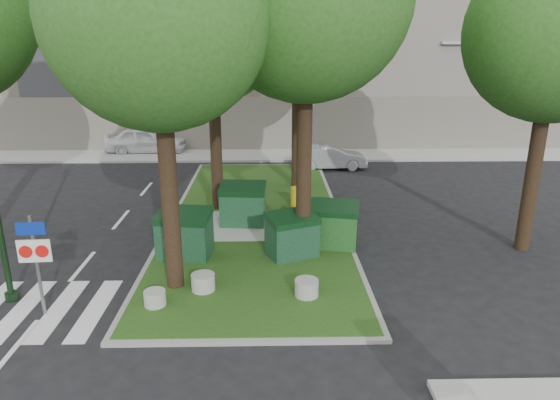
{
  "coord_description": "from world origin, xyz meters",
  "views": [
    {
      "loc": [
        1.01,
        -9.47,
        6.29
      ],
      "look_at": [
        1.3,
        3.98,
        2.0
      ],
      "focal_mm": 32.0,
      "sensor_mm": 36.0,
      "label": 1
    }
  ],
  "objects_px": {
    "dumpster_a": "(185,234)",
    "bollard_left": "(155,298)",
    "dumpster_d": "(333,225)",
    "bollard_mid": "(203,282)",
    "dumpster_c": "(292,235)",
    "tree_median_mid": "(214,21)",
    "traffic_sign_pole": "(35,252)",
    "car_white": "(146,140)",
    "dumpster_b": "(243,204)",
    "bollard_right": "(307,288)",
    "tree_street_right": "(560,15)",
    "car_silver": "(330,157)",
    "litter_bin": "(296,197)"
  },
  "relations": [
    {
      "from": "dumpster_a",
      "to": "bollard_left",
      "type": "xyz_separation_m",
      "value": [
        -0.28,
        -2.93,
        -0.51
      ]
    },
    {
      "from": "dumpster_d",
      "to": "bollard_mid",
      "type": "distance_m",
      "value": 4.76
    },
    {
      "from": "dumpster_c",
      "to": "tree_median_mid",
      "type": "bearing_deg",
      "value": 96.0
    },
    {
      "from": "dumpster_d",
      "to": "traffic_sign_pole",
      "type": "height_order",
      "value": "traffic_sign_pole"
    },
    {
      "from": "dumpster_c",
      "to": "car_white",
      "type": "relative_size",
      "value": 0.38
    },
    {
      "from": "dumpster_b",
      "to": "bollard_right",
      "type": "bearing_deg",
      "value": -66.58
    },
    {
      "from": "bollard_left",
      "to": "bollard_right",
      "type": "xyz_separation_m",
      "value": [
        3.74,
        0.4,
        0.03
      ]
    },
    {
      "from": "dumpster_a",
      "to": "bollard_mid",
      "type": "relative_size",
      "value": 2.79
    },
    {
      "from": "tree_street_right",
      "to": "dumpster_d",
      "type": "bearing_deg",
      "value": 179.23
    },
    {
      "from": "dumpster_a",
      "to": "dumpster_b",
      "type": "bearing_deg",
      "value": 68.1
    },
    {
      "from": "dumpster_d",
      "to": "bollard_left",
      "type": "distance_m",
      "value": 6.08
    },
    {
      "from": "dumpster_c",
      "to": "dumpster_d",
      "type": "height_order",
      "value": "dumpster_d"
    },
    {
      "from": "tree_median_mid",
      "to": "bollard_left",
      "type": "height_order",
      "value": "tree_median_mid"
    },
    {
      "from": "bollard_right",
      "to": "dumpster_a",
      "type": "bearing_deg",
      "value": 143.81
    },
    {
      "from": "tree_street_right",
      "to": "dumpster_c",
      "type": "distance_m",
      "value": 9.71
    },
    {
      "from": "tree_median_mid",
      "to": "car_white",
      "type": "height_order",
      "value": "tree_median_mid"
    },
    {
      "from": "dumpster_d",
      "to": "bollard_left",
      "type": "bearing_deg",
      "value": -131.45
    },
    {
      "from": "dumpster_a",
      "to": "car_white",
      "type": "distance_m",
      "value": 15.81
    },
    {
      "from": "bollard_right",
      "to": "car_white",
      "type": "height_order",
      "value": "car_white"
    },
    {
      "from": "tree_street_right",
      "to": "bollard_mid",
      "type": "height_order",
      "value": "tree_street_right"
    },
    {
      "from": "dumpster_c",
      "to": "traffic_sign_pole",
      "type": "bearing_deg",
      "value": -176.17
    },
    {
      "from": "car_silver",
      "to": "bollard_right",
      "type": "bearing_deg",
      "value": 167.3
    },
    {
      "from": "bollard_mid",
      "to": "litter_bin",
      "type": "relative_size",
      "value": 0.81
    },
    {
      "from": "dumpster_d",
      "to": "car_white",
      "type": "xyz_separation_m",
      "value": [
        -9.21,
        14.36,
        -0.01
      ]
    },
    {
      "from": "tree_street_right",
      "to": "car_silver",
      "type": "xyz_separation_m",
      "value": [
        -4.98,
        10.44,
        -6.37
      ]
    },
    {
      "from": "tree_median_mid",
      "to": "car_silver",
      "type": "bearing_deg",
      "value": 52.06
    },
    {
      "from": "car_white",
      "to": "tree_median_mid",
      "type": "bearing_deg",
      "value": -153.29
    },
    {
      "from": "bollard_right",
      "to": "dumpster_b",
      "type": "bearing_deg",
      "value": 109.34
    },
    {
      "from": "bollard_left",
      "to": "litter_bin",
      "type": "xyz_separation_m",
      "value": [
        3.86,
        7.65,
        0.19
      ]
    },
    {
      "from": "dumpster_b",
      "to": "dumpster_c",
      "type": "relative_size",
      "value": 0.96
    },
    {
      "from": "tree_median_mid",
      "to": "dumpster_d",
      "type": "bearing_deg",
      "value": -45.04
    },
    {
      "from": "traffic_sign_pole",
      "to": "car_white",
      "type": "distance_m",
      "value": 18.3
    },
    {
      "from": "tree_street_right",
      "to": "bollard_left",
      "type": "bearing_deg",
      "value": -161.74
    },
    {
      "from": "tree_median_mid",
      "to": "car_silver",
      "type": "distance_m",
      "value": 10.36
    },
    {
      "from": "traffic_sign_pole",
      "to": "dumpster_c",
      "type": "bearing_deg",
      "value": 22.92
    },
    {
      "from": "dumpster_a",
      "to": "litter_bin",
      "type": "bearing_deg",
      "value": 60.93
    },
    {
      "from": "tree_street_right",
      "to": "bollard_mid",
      "type": "xyz_separation_m",
      "value": [
        -9.82,
        -2.84,
        -6.64
      ]
    },
    {
      "from": "dumpster_b",
      "to": "bollard_right",
      "type": "xyz_separation_m",
      "value": [
        1.86,
        -5.3,
        -0.49
      ]
    },
    {
      "from": "car_silver",
      "to": "dumpster_c",
      "type": "bearing_deg",
      "value": 164.02
    },
    {
      "from": "litter_bin",
      "to": "car_silver",
      "type": "height_order",
      "value": "car_silver"
    },
    {
      "from": "bollard_mid",
      "to": "car_white",
      "type": "distance_m",
      "value": 18.13
    },
    {
      "from": "dumpster_b",
      "to": "dumpster_c",
      "type": "xyz_separation_m",
      "value": [
        1.6,
        -2.8,
        -0.06
      ]
    },
    {
      "from": "dumpster_d",
      "to": "traffic_sign_pole",
      "type": "xyz_separation_m",
      "value": [
        -7.45,
        -3.84,
        0.82
      ]
    },
    {
      "from": "dumpster_c",
      "to": "bollard_left",
      "type": "distance_m",
      "value": 4.56
    },
    {
      "from": "car_white",
      "to": "dumpster_a",
      "type": "bearing_deg",
      "value": -162.99
    },
    {
      "from": "bollard_right",
      "to": "litter_bin",
      "type": "bearing_deg",
      "value": 89.04
    },
    {
      "from": "dumpster_b",
      "to": "litter_bin",
      "type": "xyz_separation_m",
      "value": [
        1.98,
        1.95,
        -0.33
      ]
    },
    {
      "from": "dumpster_a",
      "to": "dumpster_c",
      "type": "relative_size",
      "value": 0.99
    },
    {
      "from": "dumpster_d",
      "to": "litter_bin",
      "type": "xyz_separation_m",
      "value": [
        -0.95,
        3.97,
        -0.3
      ]
    },
    {
      "from": "car_white",
      "to": "car_silver",
      "type": "xyz_separation_m",
      "value": [
        10.32,
        -4.0,
        -0.17
      ]
    }
  ]
}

